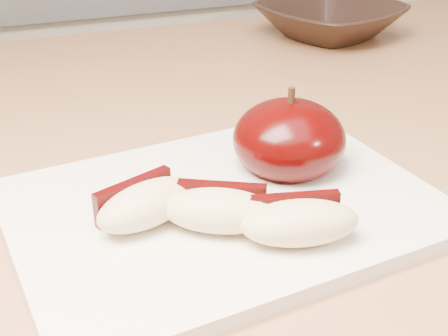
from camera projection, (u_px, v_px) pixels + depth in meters
name	position (u px, v px, depth m)	size (l,w,h in m)	color
back_cabinet	(68.00, 187.00, 1.31)	(2.40, 0.62, 0.94)	silver
cutting_board	(224.00, 208.00, 0.42)	(0.28, 0.20, 0.01)	silver
apple_half	(289.00, 140.00, 0.45)	(0.10, 0.10, 0.07)	black
apple_wedge_a	(146.00, 203.00, 0.39)	(0.08, 0.06, 0.03)	beige
apple_wedge_b	(219.00, 209.00, 0.38)	(0.08, 0.06, 0.03)	beige
apple_wedge_c	(299.00, 221.00, 0.37)	(0.08, 0.05, 0.03)	beige
bowl	(329.00, 20.00, 0.78)	(0.17, 0.17, 0.04)	black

